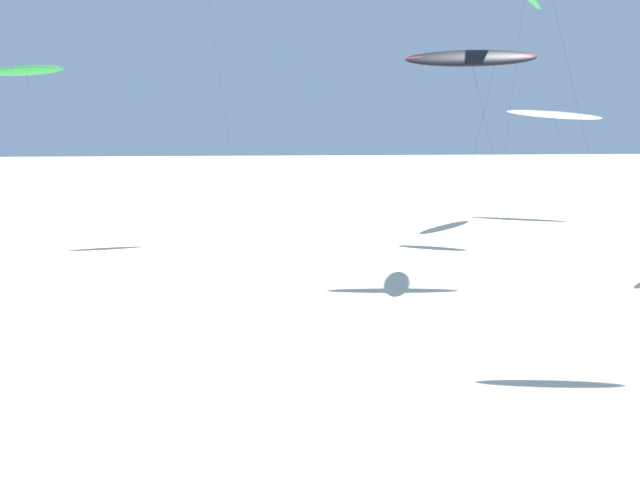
# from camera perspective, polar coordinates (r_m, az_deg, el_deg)

# --- Properties ---
(flying_kite_3) EXTENTS (7.91, 9.58, 9.77)m
(flying_kite_3) POSITION_cam_1_polar(r_m,az_deg,el_deg) (68.74, 17.69, 9.26)
(flying_kite_3) COLOR white
(flying_kite_3) RESTS_ON ground
(flying_kite_4) EXTENTS (6.02, 4.81, 13.41)m
(flying_kite_4) POSITION_cam_1_polar(r_m,az_deg,el_deg) (54.32, 13.50, 13.49)
(flying_kite_4) COLOR #19B2B7
(flying_kite_4) RESTS_ON ground
(flying_kite_7) EXTENTS (5.33, 9.12, 12.41)m
(flying_kite_7) POSITION_cam_1_polar(r_m,az_deg,el_deg) (49.61, -21.89, 12.11)
(flying_kite_7) COLOR green
(flying_kite_7) RESTS_ON ground
(flying_kite_9) EXTENTS (7.25, 7.14, 12.93)m
(flying_kite_9) POSITION_cam_1_polar(r_m,az_deg,el_deg) (41.29, 11.66, 13.67)
(flying_kite_9) COLOR black
(flying_kite_9) RESTS_ON ground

